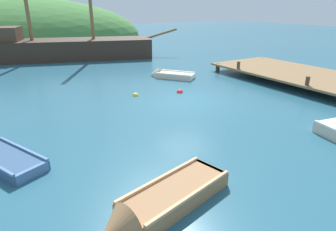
# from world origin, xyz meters

# --- Properties ---
(ground_plane) EXTENTS (120.00, 120.00, 0.00)m
(ground_plane) POSITION_xyz_m (0.00, 0.00, 0.00)
(ground_plane) COLOR #285B70
(dock) EXTENTS (5.16, 9.77, 1.60)m
(dock) POSITION_xyz_m (8.04, 0.00, 0.46)
(dock) COLOR olive
(dock) RESTS_ON ground
(sailing_ship) EXTENTS (17.55, 8.22, 11.96)m
(sailing_ship) POSITION_xyz_m (-2.57, 15.46, 0.59)
(sailing_ship) COLOR #38281E
(sailing_ship) RESTS_ON ground
(rowboat_far) EXTENTS (2.63, 2.96, 1.04)m
(rowboat_far) POSITION_xyz_m (1.82, 4.68, 0.10)
(rowboat_far) COLOR beige
(rowboat_far) RESTS_ON ground
(rowboat_center) EXTENTS (3.65, 1.85, 1.02)m
(rowboat_center) POSITION_xyz_m (-5.12, -6.29, 0.13)
(rowboat_center) COLOR #9E7047
(rowboat_center) RESTS_ON ground
(buoy_yellow) EXTENTS (0.32, 0.32, 0.32)m
(buoy_yellow) POSITION_xyz_m (-1.74, 2.08, 0.00)
(buoy_yellow) COLOR yellow
(buoy_yellow) RESTS_ON ground
(buoy_red) EXTENTS (0.34, 0.34, 0.34)m
(buoy_red) POSITION_xyz_m (0.53, 1.39, 0.00)
(buoy_red) COLOR red
(buoy_red) RESTS_ON ground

